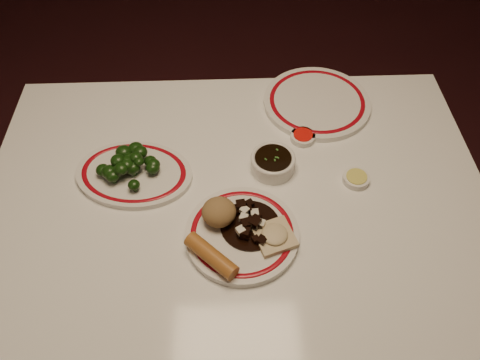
% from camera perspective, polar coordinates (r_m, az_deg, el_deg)
% --- Properties ---
extents(ground, '(7.00, 7.00, 0.00)m').
position_cam_1_polar(ground, '(1.75, -0.30, -17.44)').
color(ground, black).
rests_on(ground, ground).
extents(dining_table, '(1.20, 0.90, 0.75)m').
position_cam_1_polar(dining_table, '(1.17, -0.43, -5.40)').
color(dining_table, white).
rests_on(dining_table, ground).
extents(main_plate, '(0.31, 0.31, 0.02)m').
position_cam_1_polar(main_plate, '(1.03, 0.25, -6.58)').
color(main_plate, silver).
rests_on(main_plate, dining_table).
extents(rice_mound, '(0.08, 0.08, 0.05)m').
position_cam_1_polar(rice_mound, '(1.02, -2.59, -3.91)').
color(rice_mound, olive).
rests_on(rice_mound, main_plate).
extents(spring_roll, '(0.11, 0.11, 0.03)m').
position_cam_1_polar(spring_roll, '(0.97, -3.52, -9.20)').
color(spring_roll, '#A86629').
rests_on(spring_roll, main_plate).
extents(fried_wonton, '(0.10, 0.10, 0.02)m').
position_cam_1_polar(fried_wonton, '(1.01, 4.23, -6.78)').
color(fried_wonton, '#C5B48B').
rests_on(fried_wonton, main_plate).
extents(stirfry_heap, '(0.13, 0.13, 0.03)m').
position_cam_1_polar(stirfry_heap, '(1.02, 1.22, -5.28)').
color(stirfry_heap, black).
rests_on(stirfry_heap, main_plate).
extents(broccoli_plate, '(0.32, 0.29, 0.02)m').
position_cam_1_polar(broccoli_plate, '(1.16, -12.79, 0.76)').
color(broccoli_plate, silver).
rests_on(broccoli_plate, dining_table).
extents(broccoli_pile, '(0.15, 0.14, 0.05)m').
position_cam_1_polar(broccoli_pile, '(1.14, -13.35, 1.93)').
color(broccoli_pile, '#23471C').
rests_on(broccoli_pile, broccoli_plate).
extents(soy_bowl, '(0.11, 0.11, 0.04)m').
position_cam_1_polar(soy_bowl, '(1.14, 4.02, 2.06)').
color(soy_bowl, silver).
rests_on(soy_bowl, dining_table).
extents(sweet_sour_dish, '(0.06, 0.06, 0.02)m').
position_cam_1_polar(sweet_sour_dish, '(1.23, 7.67, 5.23)').
color(sweet_sour_dish, silver).
rests_on(sweet_sour_dish, dining_table).
extents(mustard_dish, '(0.06, 0.06, 0.02)m').
position_cam_1_polar(mustard_dish, '(1.16, 13.96, 0.17)').
color(mustard_dish, silver).
rests_on(mustard_dish, dining_table).
extents(far_plate, '(0.31, 0.31, 0.02)m').
position_cam_1_polar(far_plate, '(1.33, 9.35, 9.36)').
color(far_plate, silver).
rests_on(far_plate, dining_table).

